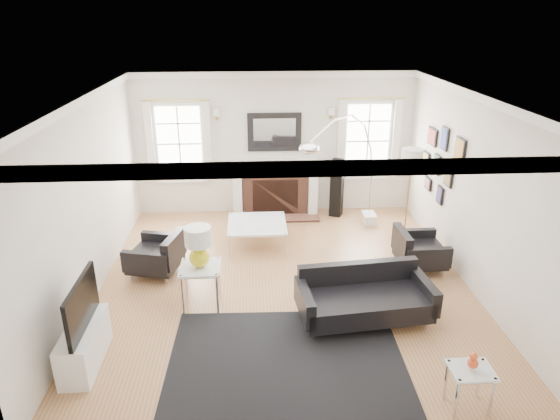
{
  "coord_description": "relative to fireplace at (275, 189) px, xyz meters",
  "views": [
    {
      "loc": [
        -0.46,
        -6.61,
        3.88
      ],
      "look_at": [
        -0.05,
        0.3,
        1.08
      ],
      "focal_mm": 32.0,
      "sensor_mm": 36.0,
      "label": 1
    }
  ],
  "objects": [
    {
      "name": "orange_vase",
      "position": [
        1.72,
        -5.44,
        0.04
      ],
      "size": [
        0.11,
        0.11,
        0.18
      ],
      "color": "#CF441A",
      "rests_on": "nesting_table"
    },
    {
      "name": "nesting_table",
      "position": [
        1.72,
        -5.44,
        -0.17
      ],
      "size": [
        0.44,
        0.37,
        0.48
      ],
      "color": "silver",
      "rests_on": "floor"
    },
    {
      "name": "tv_unit",
      "position": [
        -2.44,
        -4.49,
        -0.21
      ],
      "size": [
        0.35,
        1.0,
        1.09
      ],
      "color": "white",
      "rests_on": "floor"
    },
    {
      "name": "speaker_tower",
      "position": [
        1.22,
        -0.14,
        0.04
      ],
      "size": [
        0.31,
        0.31,
        1.16
      ],
      "primitive_type": "cube",
      "rotation": [
        0.0,
        0.0,
        -0.42
      ],
      "color": "black",
      "rests_on": "floor"
    },
    {
      "name": "floor",
      "position": [
        0.0,
        -2.79,
        -0.54
      ],
      "size": [
        6.0,
        6.0,
        0.0
      ],
      "primitive_type": "plane",
      "color": "#9A6540",
      "rests_on": "ground"
    },
    {
      "name": "mantel_mirror",
      "position": [
        0.0,
        0.16,
        1.11
      ],
      "size": [
        1.05,
        0.07,
        0.75
      ],
      "color": "black",
      "rests_on": "back_wall"
    },
    {
      "name": "side_table_left",
      "position": [
        -1.2,
        -3.31,
        -0.05
      ],
      "size": [
        0.55,
        0.55,
        0.61
      ],
      "color": "silver",
      "rests_on": "floor"
    },
    {
      "name": "back_wall",
      "position": [
        0.0,
        0.21,
        0.86
      ],
      "size": [
        5.5,
        0.04,
        2.8
      ],
      "primitive_type": "cube",
      "color": "beige",
      "rests_on": "floor"
    },
    {
      "name": "coffee_table",
      "position": [
        -0.39,
        -1.49,
        -0.13
      ],
      "size": [
        1.0,
        1.0,
        0.45
      ],
      "color": "silver",
      "rests_on": "floor"
    },
    {
      "name": "arc_floor_lamp",
      "position": [
        1.13,
        -1.15,
        0.7
      ],
      "size": [
        1.63,
        1.51,
        2.31
      ],
      "color": "white",
      "rests_on": "floor"
    },
    {
      "name": "window_right",
      "position": [
        1.85,
        0.16,
        0.92
      ],
      "size": [
        1.24,
        0.15,
        1.62
      ],
      "color": "white",
      "rests_on": "back_wall"
    },
    {
      "name": "right_wall",
      "position": [
        2.75,
        -2.79,
        0.86
      ],
      "size": [
        0.04,
        6.0,
        2.8
      ],
      "primitive_type": "cube",
      "color": "beige",
      "rests_on": "floor"
    },
    {
      "name": "crown_molding",
      "position": [
        0.0,
        -2.79,
        2.2
      ],
      "size": [
        5.5,
        6.0,
        0.12
      ],
      "primitive_type": "cube",
      "color": "white",
      "rests_on": "back_wall"
    },
    {
      "name": "ceiling",
      "position": [
        0.0,
        -2.79,
        2.26
      ],
      "size": [
        5.5,
        6.0,
        0.02
      ],
      "primitive_type": "cube",
      "color": "white",
      "rests_on": "back_wall"
    },
    {
      "name": "window_left",
      "position": [
        -1.85,
        0.16,
        0.92
      ],
      "size": [
        1.24,
        0.15,
        1.62
      ],
      "color": "white",
      "rests_on": "back_wall"
    },
    {
      "name": "gallery_wall",
      "position": [
        2.72,
        -1.5,
        0.99
      ],
      "size": [
        0.04,
        1.73,
        1.29
      ],
      "color": "black",
      "rests_on": "right_wall"
    },
    {
      "name": "fireplace",
      "position": [
        0.0,
        0.0,
        0.0
      ],
      "size": [
        1.7,
        0.69,
        1.11
      ],
      "color": "white",
      "rests_on": "floor"
    },
    {
      "name": "area_rug",
      "position": [
        -0.1,
        -4.74,
        -0.54
      ],
      "size": [
        2.84,
        2.39,
        0.01
      ],
      "primitive_type": "cube",
      "rotation": [
        0.0,
        0.0,
        -0.03
      ],
      "color": "black",
      "rests_on": "floor"
    },
    {
      "name": "stick_floor_lamp",
      "position": [
        2.2,
        -1.56,
        0.96
      ],
      "size": [
        0.35,
        0.35,
        1.74
      ],
      "color": "#B7943F",
      "rests_on": "floor"
    },
    {
      "name": "left_wall",
      "position": [
        -2.75,
        -2.79,
        0.86
      ],
      "size": [
        0.04,
        6.0,
        2.8
      ],
      "primitive_type": "cube",
      "color": "beige",
      "rests_on": "floor"
    },
    {
      "name": "sofa",
      "position": [
        0.99,
        -3.77,
        -0.23
      ],
      "size": [
        1.84,
        0.99,
        0.58
      ],
      "color": "black",
      "rests_on": "floor"
    },
    {
      "name": "front_wall",
      "position": [
        0.0,
        -5.79,
        0.86
      ],
      "size": [
        5.5,
        0.04,
        2.8
      ],
      "primitive_type": "cube",
      "color": "beige",
      "rests_on": "floor"
    },
    {
      "name": "armchair_right",
      "position": [
        2.14,
        -2.43,
        -0.24
      ],
      "size": [
        0.74,
        0.82,
        0.55
      ],
      "color": "black",
      "rests_on": "floor"
    },
    {
      "name": "armchair_left",
      "position": [
        -1.94,
        -2.36,
        -0.23
      ],
      "size": [
        0.91,
        0.97,
        0.56
      ],
      "color": "black",
      "rests_on": "floor"
    },
    {
      "name": "gourd_lamp",
      "position": [
        -1.2,
        -3.31,
        0.4
      ],
      "size": [
        0.37,
        0.37,
        0.58
      ],
      "color": "yellow",
      "rests_on": "side_table_left"
    }
  ]
}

